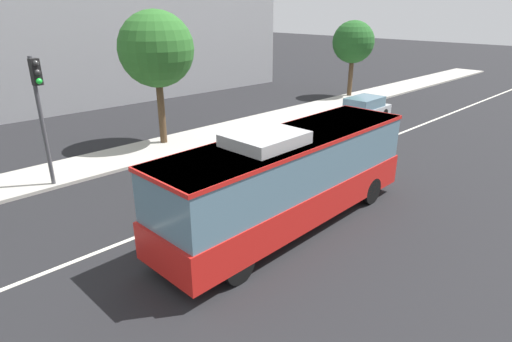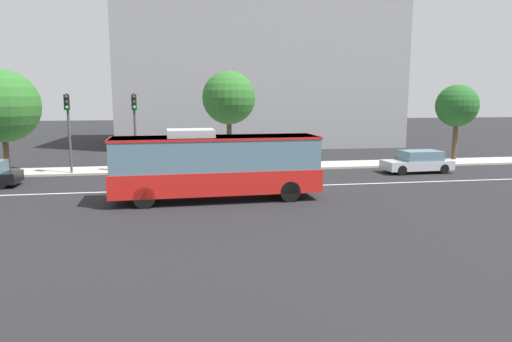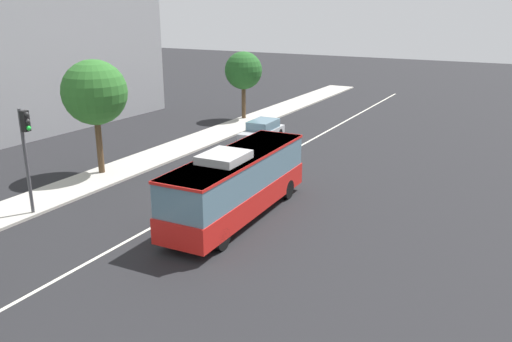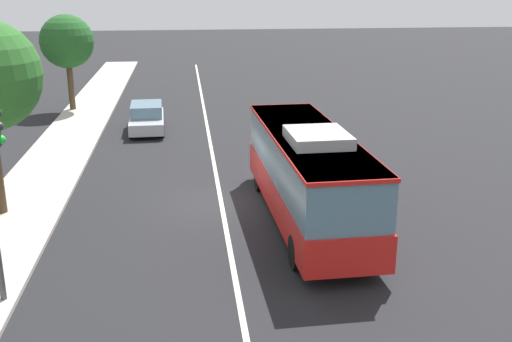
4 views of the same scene
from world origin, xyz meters
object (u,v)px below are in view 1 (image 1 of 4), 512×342
Objects in this scene: transit_bus at (290,175)px; street_tree_kerbside_left at (156,50)px; traffic_light_near_corner at (40,101)px; street_tree_kerbside_centre at (353,42)px; sedan_silver at (363,109)px.

transit_bus is 1.48× the size of street_tree_kerbside_left.
traffic_light_near_corner is at bearing 115.71° from transit_bus.
transit_bus is 1.70× the size of street_tree_kerbside_centre.
transit_bus is at bearing 21.82° from sedan_silver.
transit_bus is 9.90m from traffic_light_near_corner.
street_tree_kerbside_left is (1.80, 10.51, 3.09)m from transit_bus.
street_tree_kerbside_centre reaches higher than traffic_light_near_corner.
transit_bus is 15.21m from sedan_silver.
sedan_silver is at bearing -139.43° from street_tree_kerbside_centre.
sedan_silver is at bearing 77.09° from traffic_light_near_corner.
street_tree_kerbside_left is at bearing 101.51° from traffic_light_near_corner.
street_tree_kerbside_left reaches higher than sedan_silver.
traffic_light_near_corner is at bearing -9.73° from sedan_silver.
transit_bus is 11.11m from street_tree_kerbside_left.
street_tree_kerbside_left is at bearing 78.45° from transit_bus.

